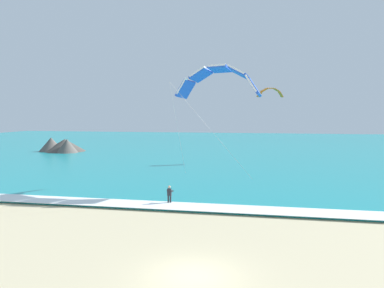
{
  "coord_description": "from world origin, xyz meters",
  "views": [
    {
      "loc": [
        3.4,
        -17.29,
        7.8
      ],
      "look_at": [
        -3.1,
        15.45,
        5.11
      ],
      "focal_mm": 35.42,
      "sensor_mm": 36.0,
      "label": 1
    }
  ],
  "objects_px": {
    "kitesurfer": "(169,194)",
    "kite_primary": "(219,78)",
    "surfboard": "(169,205)",
    "kite_distant": "(270,91)"
  },
  "relations": [
    {
      "from": "kitesurfer",
      "to": "kite_primary",
      "type": "bearing_deg",
      "value": 71.15
    },
    {
      "from": "surfboard",
      "to": "kite_distant",
      "type": "height_order",
      "value": "kite_distant"
    },
    {
      "from": "kitesurfer",
      "to": "kite_distant",
      "type": "bearing_deg",
      "value": 74.98
    },
    {
      "from": "kite_primary",
      "to": "kite_distant",
      "type": "height_order",
      "value": "kite_primary"
    },
    {
      "from": "kite_primary",
      "to": "kite_distant",
      "type": "relative_size",
      "value": 2.7
    },
    {
      "from": "kitesurfer",
      "to": "kite_primary",
      "type": "xyz_separation_m",
      "value": [
        3.02,
        8.84,
        10.52
      ]
    },
    {
      "from": "surfboard",
      "to": "kite_primary",
      "type": "bearing_deg",
      "value": 71.17
    },
    {
      "from": "surfboard",
      "to": "kitesurfer",
      "type": "height_order",
      "value": "kitesurfer"
    },
    {
      "from": "kite_distant",
      "to": "kitesurfer",
      "type": "bearing_deg",
      "value": -105.02
    },
    {
      "from": "surfboard",
      "to": "kitesurfer",
      "type": "relative_size",
      "value": 0.85
    }
  ]
}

